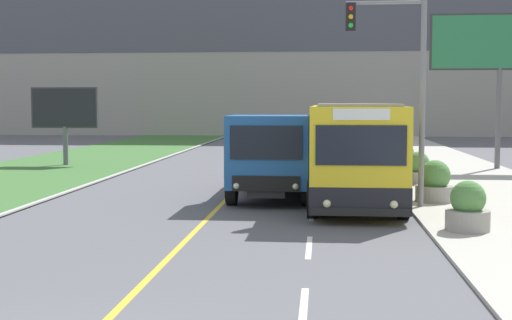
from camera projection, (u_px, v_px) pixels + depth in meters
name	position (u px, v px, depth m)	size (l,w,h in m)	color
lane_marking_centre	(144.00, 311.00, 10.48)	(2.88, 140.00, 0.01)	gold
apartment_block_background	(291.00, 20.00, 68.59)	(80.00, 8.04, 22.08)	gray
city_bus	(350.00, 148.00, 23.76)	(2.67, 12.85, 3.04)	yellow
dump_truck	(271.00, 158.00, 22.25)	(2.52, 6.70, 2.69)	black
car_distant	(295.00, 149.00, 36.69)	(1.80, 4.30, 1.45)	silver
traffic_light_mast	(401.00, 70.00, 20.28)	(2.28, 0.32, 6.30)	slate
billboard_large	(500.00, 47.00, 32.00)	(6.23, 0.24, 7.07)	#59595B
billboard_small	(65.00, 110.00, 34.68)	(3.30, 0.24, 3.82)	#59595B
planter_round_near	(468.00, 209.00, 16.61)	(1.03, 1.03, 1.18)	gray
planter_round_second	(435.00, 183.00, 21.53)	(1.16, 1.16, 1.26)	gray
planter_round_third	(418.00, 169.00, 26.43)	(1.09, 1.09, 1.18)	gray
planter_round_far	(403.00, 158.00, 31.34)	(1.16, 1.16, 1.26)	gray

